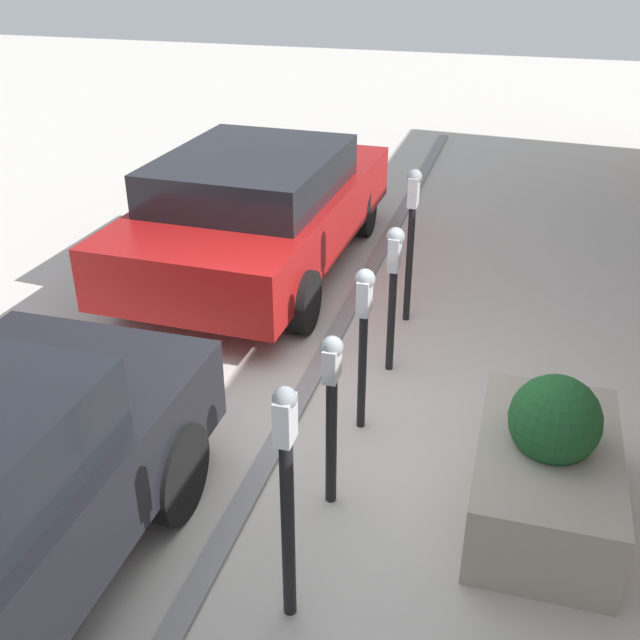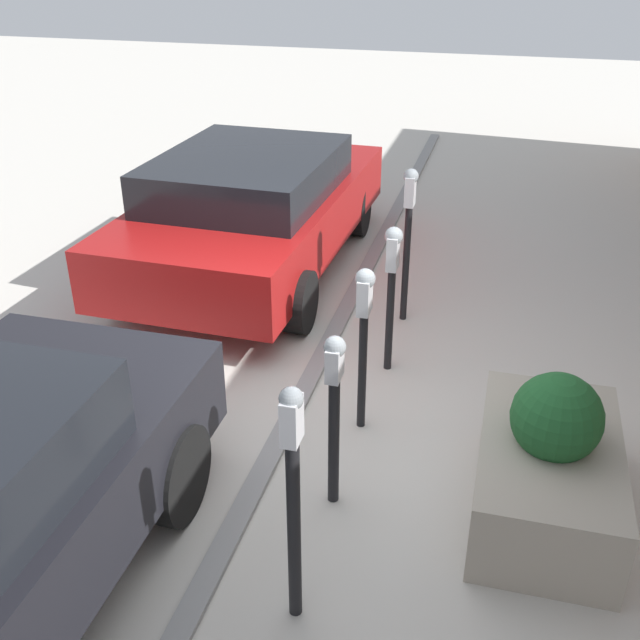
{
  "view_description": "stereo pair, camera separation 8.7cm",
  "coord_description": "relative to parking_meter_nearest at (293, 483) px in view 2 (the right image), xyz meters",
  "views": [
    {
      "loc": [
        -4.87,
        -1.53,
        3.6
      ],
      "look_at": [
        0.0,
        -0.15,
        0.92
      ],
      "focal_mm": 42.0,
      "sensor_mm": 36.0,
      "label": 1
    },
    {
      "loc": [
        -4.89,
        -1.45,
        3.6
      ],
      "look_at": [
        0.0,
        -0.15,
        0.92
      ],
      "focal_mm": 42.0,
      "sensor_mm": 36.0,
      "label": 2
    }
  ],
  "objects": [
    {
      "name": "curb_strip",
      "position": [
        1.92,
        0.59,
        -0.95
      ],
      "size": [
        19.0,
        0.16,
        0.04
      ],
      "color": "gray",
      "rests_on": "ground_plane"
    },
    {
      "name": "parking_meter_farthest",
      "position": [
        3.85,
        -0.01,
        0.1
      ],
      "size": [
        0.17,
        0.14,
        1.58
      ],
      "color": "black",
      "rests_on": "ground_plane"
    },
    {
      "name": "parking_meter_fourth",
      "position": [
        2.85,
        -0.03,
        -0.01
      ],
      "size": [
        0.18,
        0.16,
        1.37
      ],
      "color": "black",
      "rests_on": "ground_plane"
    },
    {
      "name": "parking_meter_nearest",
      "position": [
        0.0,
        0.0,
        0.0
      ],
      "size": [
        0.15,
        0.13,
        1.57
      ],
      "color": "black",
      "rests_on": "ground_plane"
    },
    {
      "name": "parking_meter_middle",
      "position": [
        1.92,
        0.02,
        0.0
      ],
      "size": [
        0.18,
        0.15,
        1.38
      ],
      "color": "black",
      "rests_on": "ground_plane"
    },
    {
      "name": "planter_box",
      "position": [
        1.28,
        -1.4,
        -0.58
      ],
      "size": [
        1.6,
        0.92,
        1.07
      ],
      "color": "#A39989",
      "rests_on": "ground_plane"
    },
    {
      "name": "parking_meter_second",
      "position": [
        1.01,
        0.02,
        -0.11
      ],
      "size": [
        0.17,
        0.15,
        1.32
      ],
      "color": "black",
      "rests_on": "ground_plane"
    },
    {
      "name": "parked_car_middle",
      "position": [
        4.65,
        1.87,
        -0.22
      ],
      "size": [
        4.43,
        2.13,
        1.41
      ],
      "rotation": [
        0.0,
        0.0,
        -0.03
      ],
      "color": "maroon",
      "rests_on": "ground_plane"
    },
    {
      "name": "ground_plane",
      "position": [
        1.92,
        0.51,
        -0.97
      ],
      "size": [
        40.0,
        40.0,
        0.0
      ],
      "primitive_type": "plane",
      "color": "beige"
    }
  ]
}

